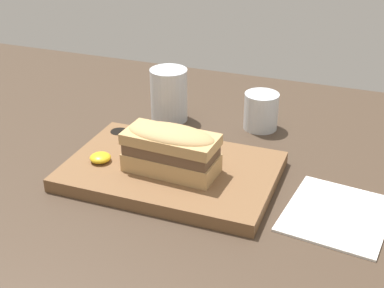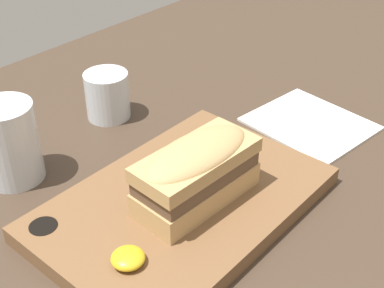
% 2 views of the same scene
% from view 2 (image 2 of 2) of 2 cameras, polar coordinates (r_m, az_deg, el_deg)
% --- Properties ---
extents(dining_table, '(1.99, 1.21, 0.02)m').
position_cam_2_polar(dining_table, '(0.71, 5.63, -7.32)').
color(dining_table, '#423326').
rests_on(dining_table, ground).
extents(serving_board, '(0.36, 0.24, 0.02)m').
position_cam_2_polar(serving_board, '(0.68, -1.07, -6.37)').
color(serving_board, brown).
rests_on(serving_board, dining_table).
extents(sandwich, '(0.16, 0.08, 0.08)m').
position_cam_2_polar(sandwich, '(0.64, 0.49, -2.81)').
color(sandwich, tan).
rests_on(sandwich, serving_board).
extents(mustard_dollop, '(0.04, 0.04, 0.02)m').
position_cam_2_polar(mustard_dollop, '(0.59, -6.85, -11.98)').
color(mustard_dollop, gold).
rests_on(mustard_dollop, serving_board).
extents(water_glass, '(0.08, 0.08, 0.11)m').
position_cam_2_polar(water_glass, '(0.76, -18.79, -0.35)').
color(water_glass, silver).
rests_on(water_glass, dining_table).
extents(wine_glass, '(0.07, 0.07, 0.08)m').
position_cam_2_polar(wine_glass, '(0.88, -8.99, 4.89)').
color(wine_glass, silver).
rests_on(wine_glass, dining_table).
extents(napkin, '(0.17, 0.19, 0.00)m').
position_cam_2_polar(napkin, '(0.88, 12.46, 2.12)').
color(napkin, white).
rests_on(napkin, dining_table).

